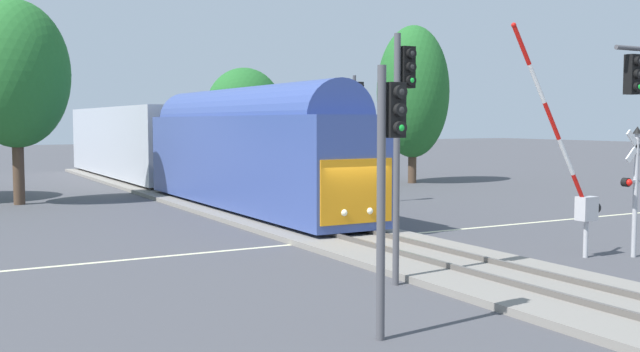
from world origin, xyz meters
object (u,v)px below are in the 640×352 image
maple_right_background (413,92)px  traffic_signal_far_side (357,119)px  commuter_train (177,143)px  traffic_signal_near_left (389,157)px  oak_behind_train (16,74)px  crossing_signal_mast (637,178)px  traffic_signal_median (402,118)px  elm_centre_background (244,109)px  crossing_gate_near (578,186)px

maple_right_background → traffic_signal_far_side: bearing=-138.0°
maple_right_background → commuter_train: bearing=176.9°
commuter_train → traffic_signal_near_left: (-5.28, -28.27, 0.56)m
maple_right_background → oak_behind_train: bearing=-178.2°
traffic_signal_far_side → oak_behind_train: (-14.12, 7.95, 2.10)m
crossing_signal_mast → traffic_signal_median: size_ratio=0.63×
commuter_train → traffic_signal_far_side: bearing=-59.0°
oak_behind_train → maple_right_background: 23.80m
traffic_signal_far_side → maple_right_background: (9.67, 8.71, 1.75)m
maple_right_background → elm_centre_background: bearing=140.5°
commuter_train → elm_centre_background: bearing=43.2°
commuter_train → maple_right_background: bearing=-3.1°
crossing_signal_mast → commuter_train: bearing=102.8°
oak_behind_train → maple_right_background: (23.78, 0.76, -0.35)m
commuter_train → maple_right_background: (15.39, -0.83, 3.07)m
traffic_signal_median → elm_centre_background: elm_centre_background is taller
oak_behind_train → maple_right_background: maple_right_background is taller
commuter_train → crossing_gate_near: size_ratio=6.12×
traffic_signal_near_left → oak_behind_train: (-3.11, 26.68, 2.86)m
crossing_gate_near → maple_right_background: bearing=64.2°
crossing_signal_mast → crossing_gate_near: bearing=158.0°
crossing_signal_mast → traffic_signal_median: (-8.13, 0.39, 1.71)m
commuter_train → oak_behind_train: 9.20m
crossing_gate_near → elm_centre_background: 30.96m
crossing_signal_mast → maple_right_background: (9.71, 24.25, 3.51)m
traffic_signal_near_left → commuter_train: bearing=79.4°
commuter_train → traffic_signal_near_left: bearing=-100.6°
crossing_gate_near → traffic_signal_near_left: bearing=-157.3°
elm_centre_background → traffic_signal_far_side: bearing=-93.6°
commuter_train → crossing_signal_mast: commuter_train is taller
traffic_signal_near_left → maple_right_background: size_ratio=0.49×
traffic_signal_median → maple_right_background: 29.85m
traffic_signal_far_side → maple_right_background: bearing=42.0°
maple_right_background → crossing_signal_mast: bearing=-111.8°
elm_centre_background → crossing_signal_mast: bearing=-91.9°
oak_behind_train → maple_right_background: bearing=1.8°
commuter_train → traffic_signal_median: size_ratio=6.66×
crossing_gate_near → crossing_signal_mast: (1.68, -0.68, 0.22)m
traffic_signal_far_side → commuter_train: bearing=121.0°
traffic_signal_far_side → elm_centre_background: (1.01, 15.86, 0.72)m
crossing_gate_near → crossing_signal_mast: 1.83m
crossing_signal_mast → elm_centre_background: bearing=88.1°
commuter_train → crossing_signal_mast: 25.72m
commuter_train → crossing_gate_near: bearing=-80.7°
crossing_signal_mast → traffic_signal_median: 8.32m
crossing_signal_mast → elm_centre_background: size_ratio=0.51×
commuter_train → traffic_signal_far_side: traffic_signal_far_side is taller
commuter_train → crossing_gate_near: crossing_gate_near is taller
crossing_signal_mast → oak_behind_train: oak_behind_train is taller
traffic_signal_far_side → crossing_gate_near: bearing=-96.6°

